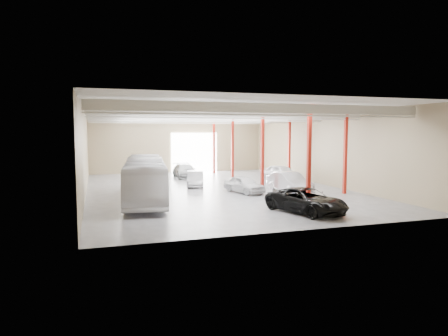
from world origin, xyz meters
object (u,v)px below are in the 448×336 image
car_right_near (289,182)px  car_row_b (195,179)px  car_row_c (185,171)px  car_row_a (244,184)px  black_sedan (306,201)px  car_right_far (281,173)px  coach_bus (145,179)px

car_right_near → car_row_b: bearing=134.9°
car_row_c → car_row_a: bearing=-77.5°
car_right_near → black_sedan: bearing=-113.3°
car_right_far → car_row_a: bearing=-153.1°
car_row_c → car_right_near: (6.19, -13.13, 0.07)m
black_sedan → car_row_b: size_ratio=1.32×
black_sedan → car_row_a: black_sedan is taller
coach_bus → car_row_b: coach_bus is taller
car_right_near → coach_bus: bearing=-179.3°
car_row_c → car_right_near: bearing=-63.3°
black_sedan → car_row_a: 9.05m
black_sedan → car_row_a: (-0.79, 9.01, -0.06)m
coach_bus → car_row_a: size_ratio=2.82×
car_row_c → car_right_far: size_ratio=1.08×
car_row_a → car_right_near: 3.89m
car_row_c → car_right_far: 10.76m
coach_bus → black_sedan: 11.82m
car_right_near → car_right_far: (2.80, 7.21, -0.00)m
car_row_c → car_right_near: car_right_near is taller
coach_bus → car_row_a: (8.43, 1.67, -0.94)m
car_right_far → car_right_near: bearing=-128.2°
car_right_near → car_right_far: size_ratio=1.04×
car_row_a → car_right_near: size_ratio=0.82×
black_sedan → car_row_b: black_sedan is taller
car_right_near → car_right_far: car_right_near is taller
black_sedan → car_row_a: bearing=78.1°
car_row_a → car_right_far: car_right_far is taller
car_row_b → car_right_far: size_ratio=0.85×
car_row_a → black_sedan: bearing=-101.2°
car_row_b → car_row_c: car_row_c is taller
car_row_a → car_right_near: (3.79, -0.87, 0.13)m
car_row_c → coach_bus: bearing=-112.0°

